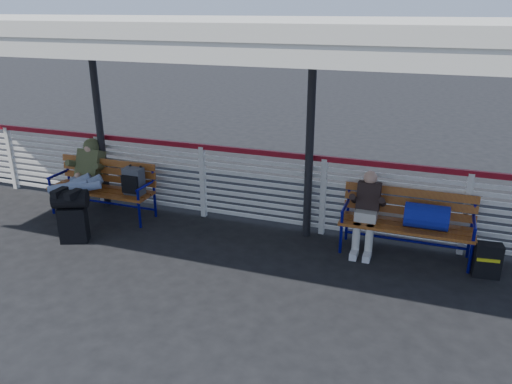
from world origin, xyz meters
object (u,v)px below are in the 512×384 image
at_px(companion_person, 366,211).
at_px(suitcase_side, 487,260).
at_px(bench_right, 417,217).
at_px(luggage_stack, 72,214).
at_px(bench_left, 112,182).
at_px(traveler_man, 81,180).

height_order(companion_person, suitcase_side, companion_person).
relative_size(bench_right, suitcase_side, 3.91).
distance_m(luggage_stack, suitcase_side, 5.78).
distance_m(bench_right, suitcase_side, 1.03).
bearing_deg(bench_right, suitcase_side, -16.25).
distance_m(bench_left, traveler_man, 0.49).
xyz_separation_m(bench_left, bench_right, (4.79, 0.19, 0.01)).
xyz_separation_m(traveler_man, companion_person, (4.44, 0.50, -0.10)).
distance_m(luggage_stack, traveler_man, 0.81).
height_order(luggage_stack, suitcase_side, luggage_stack).
height_order(bench_right, traveler_man, traveler_man).
relative_size(luggage_stack, suitcase_side, 1.76).
relative_size(bench_left, traveler_man, 1.10).
xyz_separation_m(bench_left, suitcase_side, (5.71, -0.08, -0.36)).
bearing_deg(luggage_stack, suitcase_side, -14.82).
distance_m(luggage_stack, bench_left, 1.04).
relative_size(luggage_stack, traveler_man, 0.50).
relative_size(bench_right, companion_person, 1.57).
distance_m(bench_left, suitcase_side, 5.73).
bearing_deg(luggage_stack, companion_person, -8.16).
distance_m(companion_person, suitcase_side, 1.66).
xyz_separation_m(bench_right, companion_person, (-0.67, -0.04, 0.00)).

